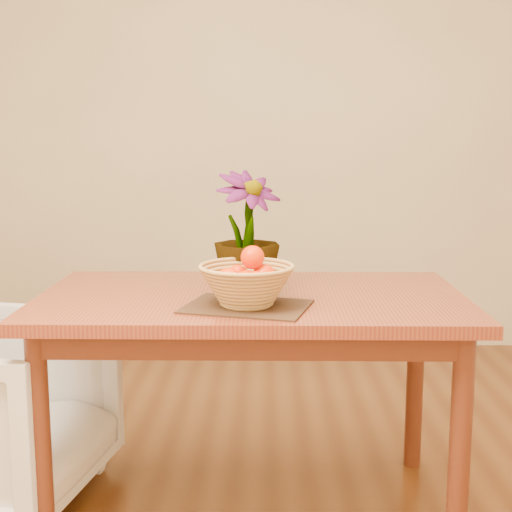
{
  "coord_description": "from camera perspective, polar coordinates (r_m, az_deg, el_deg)",
  "views": [
    {
      "loc": [
        0.05,
        -2.0,
        1.26
      ],
      "look_at": [
        0.02,
        0.17,
        0.9
      ],
      "focal_mm": 50.0,
      "sensor_mm": 36.0,
      "label": 1
    }
  ],
  "objects": [
    {
      "name": "orange_pile",
      "position": [
        2.16,
        -0.66,
        -1.47
      ],
      "size": [
        0.18,
        0.17,
        0.13
      ],
      "rotation": [
        0.0,
        0.0,
        -0.1
      ],
      "color": "#F03303",
      "rests_on": "wicker_basket"
    },
    {
      "name": "table",
      "position": [
        2.38,
        -0.37,
        -5.14
      ],
      "size": [
        1.4,
        0.8,
        0.75
      ],
      "color": "maroon",
      "rests_on": "floor"
    },
    {
      "name": "wicker_basket",
      "position": [
        2.16,
        -0.76,
        -2.47
      ],
      "size": [
        0.29,
        0.29,
        0.12
      ],
      "color": "tan",
      "rests_on": "placemat"
    },
    {
      "name": "wall_back",
      "position": [
        4.25,
        0.18,
        10.66
      ],
      "size": [
        4.0,
        0.02,
        2.7
      ],
      "primitive_type": "cube",
      "color": "#F5E6BA",
      "rests_on": "floor"
    },
    {
      "name": "placemat",
      "position": [
        2.18,
        -0.75,
        -4.06
      ],
      "size": [
        0.42,
        0.36,
        0.01
      ],
      "primitive_type": "cube",
      "rotation": [
        0.0,
        0.0,
        -0.26
      ],
      "color": "#382114",
      "rests_on": "table"
    },
    {
      "name": "potted_plant",
      "position": [
        2.36,
        -0.76,
        1.93
      ],
      "size": [
        0.32,
        0.32,
        0.4
      ],
      "primitive_type": "imported",
      "rotation": [
        0.0,
        0.0,
        0.65
      ],
      "color": "#164F16",
      "rests_on": "table"
    }
  ]
}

